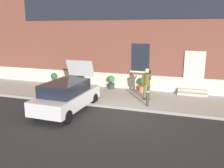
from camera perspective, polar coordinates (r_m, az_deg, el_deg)
The scene contains 13 objects.
ground_plane at distance 11.16m, azimuth 2.37°, elevation -7.66°, with size 80.00×80.00×0.00m, color #232326.
sidewalk at distance 13.71m, azimuth 5.63°, elevation -3.40°, with size 24.00×3.60×0.15m, color #99968E.
curb_edge at distance 11.99m, azimuth 3.63°, elevation -5.81°, with size 24.00×0.12×0.15m, color gray.
building_facade at distance 15.59m, azimuth 8.05°, elevation 12.14°, with size 24.00×1.52×7.50m.
entrance_stoop at distance 14.84m, azimuth 18.61°, elevation -1.93°, with size 1.67×0.64×0.32m.
hatchback_car_silver at distance 11.75m, azimuth -10.71°, elevation -2.72°, with size 1.87×4.10×2.34m.
bollard_near_person at distance 12.00m, azimuth 8.53°, elevation -2.73°, with size 0.15×0.15×1.04m.
bollard_far_left at distance 13.22m, azimuth -8.67°, elevation -1.24°, with size 0.15×0.15×1.04m.
person_on_phone at distance 12.96m, azimuth 8.32°, elevation 0.47°, with size 0.51×0.49×1.75m.
planter_cream at distance 16.76m, azimuth -13.60°, elevation 1.21°, with size 0.44×0.44×0.86m.
planter_olive at distance 15.80m, azimuth -7.43°, elevation 0.75°, with size 0.44×0.44×0.86m.
planter_charcoal at distance 15.35m, azimuth -0.14°, elevation 0.50°, with size 0.44×0.44×0.86m.
planter_terracotta at distance 14.87m, azimuth 7.21°, elevation -0.02°, with size 0.44×0.44×0.86m.
Camera 1 is at (2.86, -10.04, 3.96)m, focal length 38.34 mm.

